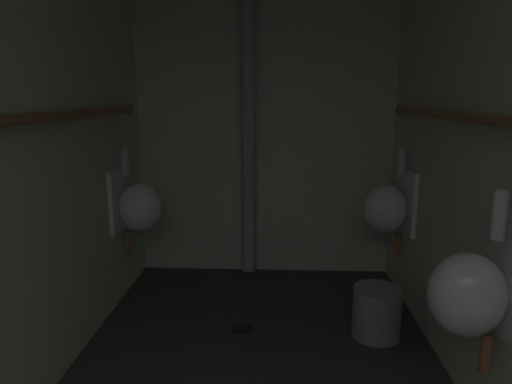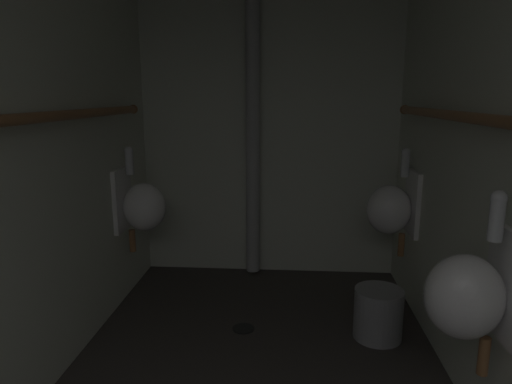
{
  "view_description": "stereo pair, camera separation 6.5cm",
  "coord_description": "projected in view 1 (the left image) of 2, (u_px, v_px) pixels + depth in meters",
  "views": [
    {
      "loc": [
        0.1,
        0.21,
        1.44
      ],
      "look_at": [
        -0.01,
        2.57,
        0.94
      ],
      "focal_mm": 32.06,
      "sensor_mm": 36.0,
      "label": 1
    },
    {
      "loc": [
        0.16,
        0.21,
        1.44
      ],
      "look_at": [
        -0.01,
        2.57,
        0.94
      ],
      "focal_mm": 32.06,
      "sensor_mm": 36.0,
      "label": 2
    }
  ],
  "objects": [
    {
      "name": "waste_bin",
      "position": [
        377.0,
        312.0,
        2.77
      ],
      "size": [
        0.29,
        0.29,
        0.31
      ],
      "primitive_type": "cylinder",
      "color": "gray",
      "rests_on": "ground"
    },
    {
      "name": "wall_back",
      "position": [
        265.0,
        125.0,
        3.64
      ],
      "size": [
        2.15,
        0.06,
        2.42
      ],
      "primitive_type": "cube",
      "color": "silver",
      "rests_on": "ground"
    },
    {
      "name": "urinal_left_mid",
      "position": [
        137.0,
        206.0,
        3.17
      ],
      "size": [
        0.32,
        0.3,
        0.76
      ],
      "color": "white"
    },
    {
      "name": "standpipe_back_wall",
      "position": [
        249.0,
        126.0,
        3.54
      ],
      "size": [
        0.11,
        0.11,
        2.37
      ],
      "primitive_type": "cylinder",
      "color": "#B2B2B2",
      "rests_on": "ground"
    },
    {
      "name": "supply_pipe_right",
      "position": [
        511.0,
        122.0,
        1.68
      ],
      "size": [
        0.06,
        3.18,
        0.06
      ],
      "color": "#936038"
    },
    {
      "name": "floor_drain",
      "position": [
        242.0,
        329.0,
        2.88
      ],
      "size": [
        0.14,
        0.14,
        0.01
      ],
      "primitive_type": "cylinder",
      "color": "black",
      "rests_on": "ground"
    },
    {
      "name": "urinal_right_far",
      "position": [
        389.0,
        207.0,
        3.14
      ],
      "size": [
        0.32,
        0.3,
        0.76
      ],
      "color": "white"
    },
    {
      "name": "urinal_right_mid",
      "position": [
        473.0,
        292.0,
        1.79
      ],
      "size": [
        0.32,
        0.3,
        0.76
      ],
      "color": "white"
    }
  ]
}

